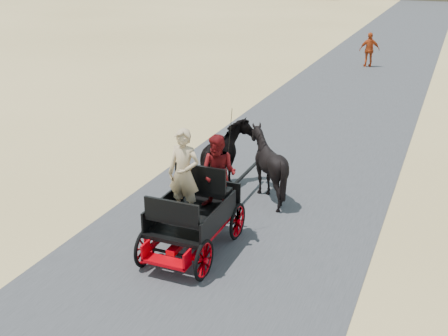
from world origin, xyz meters
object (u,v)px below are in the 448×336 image
at_px(carriage, 193,234).
at_px(horse_right, 268,165).
at_px(horse_left, 225,159).
at_px(pedestrian, 369,50).

xyz_separation_m(carriage, horse_right, (0.55, 3.00, 0.49)).
bearing_deg(horse_left, carriage, 100.39).
height_order(carriage, pedestrian, pedestrian).
distance_m(carriage, pedestrian, 20.19).
height_order(carriage, horse_left, horse_left).
relative_size(carriage, pedestrian, 1.39).
relative_size(horse_left, pedestrian, 1.16).
xyz_separation_m(carriage, horse_left, (-0.55, 3.00, 0.49)).
distance_m(horse_right, pedestrian, 17.19).
xyz_separation_m(horse_right, pedestrian, (-0.34, 17.18, 0.01)).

